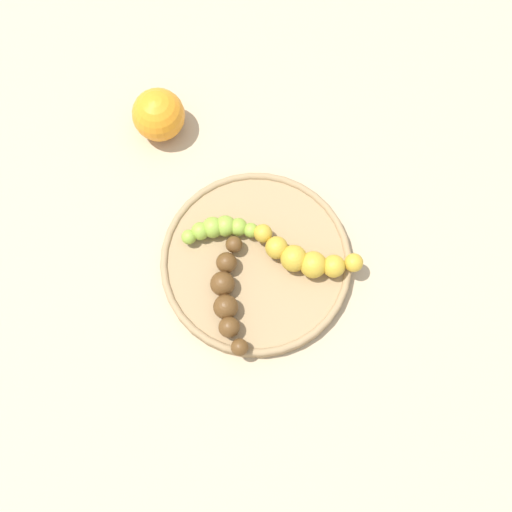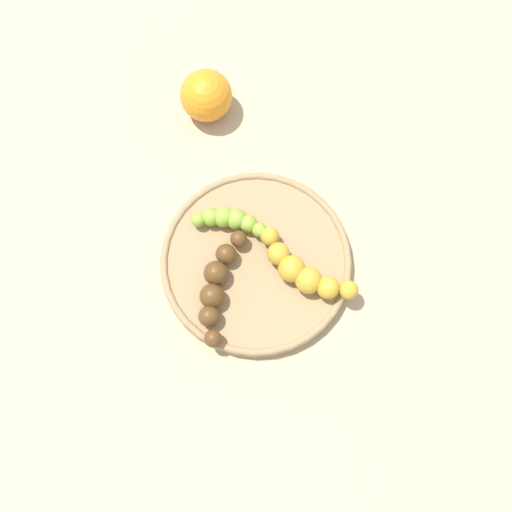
{
  "view_description": "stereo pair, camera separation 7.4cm",
  "coord_description": "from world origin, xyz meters",
  "views": [
    {
      "loc": [
        0.22,
        0.12,
        0.83
      ],
      "look_at": [
        0.0,
        0.0,
        0.04
      ],
      "focal_mm": 44.05,
      "sensor_mm": 36.0,
      "label": 1
    },
    {
      "loc": [
        0.17,
        0.18,
        0.83
      ],
      "look_at": [
        0.0,
        0.0,
        0.04
      ],
      "focal_mm": 44.05,
      "sensor_mm": 36.0,
      "label": 2
    }
  ],
  "objects": [
    {
      "name": "orange_fruit",
      "position": [
        -0.11,
        -0.23,
        0.04
      ],
      "size": [
        0.08,
        0.08,
        0.08
      ],
      "primitive_type": "sphere",
      "color": "orange",
      "rests_on": "ground_plane"
    },
    {
      "name": "banana_spotted",
      "position": [
        -0.03,
        0.06,
        0.04
      ],
      "size": [
        0.07,
        0.15,
        0.04
      ],
      "rotation": [
        0.0,
        0.0,
        0.19
      ],
      "color": "gold",
      "rests_on": "fruit_bowl"
    },
    {
      "name": "banana_green",
      "position": [
        -0.01,
        -0.06,
        0.03
      ],
      "size": [
        0.07,
        0.09,
        0.03
      ],
      "rotation": [
        0.0,
        0.0,
        3.78
      ],
      "color": "#8CAD38",
      "rests_on": "fruit_bowl"
    },
    {
      "name": "ground_plane",
      "position": [
        0.0,
        0.0,
        0.0
      ],
      "size": [
        2.4,
        2.4,
        0.0
      ],
      "primitive_type": "plane",
      "color": "tan"
    },
    {
      "name": "fruit_bowl",
      "position": [
        0.0,
        0.0,
        0.01
      ],
      "size": [
        0.26,
        0.26,
        0.02
      ],
      "color": "#A08259",
      "rests_on": "ground_plane"
    },
    {
      "name": "banana_overripe",
      "position": [
        0.06,
        -0.01,
        0.04
      ],
      "size": [
        0.14,
        0.1,
        0.03
      ],
      "rotation": [
        0.0,
        0.0,
        5.29
      ],
      "color": "#593819",
      "rests_on": "fruit_bowl"
    }
  ]
}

